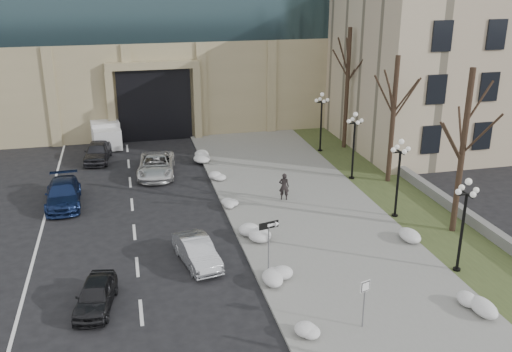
{
  "coord_description": "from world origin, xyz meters",
  "views": [
    {
      "loc": [
        -6.55,
        -15.11,
        13.58
      ],
      "look_at": [
        -0.13,
        11.88,
        3.5
      ],
      "focal_mm": 40.0,
      "sensor_mm": 36.0,
      "label": 1
    }
  ],
  "objects_px": {
    "box_truck": "(105,131)",
    "lamppost_d": "(321,114)",
    "keep_sign": "(365,294)",
    "lamppost_a": "(464,213)",
    "lamppost_b": "(399,168)",
    "car_e": "(98,152)",
    "pedestrian": "(284,186)",
    "car_d": "(156,165)",
    "lamppost_c": "(354,137)",
    "car_a": "(96,295)",
    "car_b": "(197,251)",
    "car_c": "(63,194)",
    "one_way_sign": "(272,231)"
  },
  "relations": [
    {
      "from": "car_e",
      "to": "pedestrian",
      "type": "relative_size",
      "value": 2.51
    },
    {
      "from": "car_a",
      "to": "car_d",
      "type": "height_order",
      "value": "car_d"
    },
    {
      "from": "keep_sign",
      "to": "lamppost_c",
      "type": "relative_size",
      "value": 0.46
    },
    {
      "from": "car_b",
      "to": "keep_sign",
      "type": "relative_size",
      "value": 1.79
    },
    {
      "from": "keep_sign",
      "to": "lamppost_c",
      "type": "distance_m",
      "value": 17.45
    },
    {
      "from": "car_d",
      "to": "car_e",
      "type": "distance_m",
      "value": 5.81
    },
    {
      "from": "lamppost_b",
      "to": "car_e",
      "type": "bearing_deg",
      "value": 139.08
    },
    {
      "from": "car_d",
      "to": "car_e",
      "type": "relative_size",
      "value": 1.22
    },
    {
      "from": "car_b",
      "to": "pedestrian",
      "type": "distance_m",
      "value": 9.22
    },
    {
      "from": "car_e",
      "to": "lamppost_b",
      "type": "xyz_separation_m",
      "value": [
        16.98,
        -14.72,
        2.34
      ]
    },
    {
      "from": "pedestrian",
      "to": "keep_sign",
      "type": "xyz_separation_m",
      "value": [
        -0.64,
        -13.63,
        0.64
      ]
    },
    {
      "from": "box_truck",
      "to": "lamppost_d",
      "type": "xyz_separation_m",
      "value": [
        16.5,
        -6.76,
        2.1
      ]
    },
    {
      "from": "car_d",
      "to": "box_truck",
      "type": "xyz_separation_m",
      "value": [
        -3.56,
        9.21,
        0.25
      ]
    },
    {
      "from": "keep_sign",
      "to": "lamppost_a",
      "type": "bearing_deg",
      "value": 9.5
    },
    {
      "from": "keep_sign",
      "to": "lamppost_b",
      "type": "distance_m",
      "value": 11.65
    },
    {
      "from": "keep_sign",
      "to": "car_c",
      "type": "bearing_deg",
      "value": 109.92
    },
    {
      "from": "car_c",
      "to": "car_d",
      "type": "bearing_deg",
      "value": 32.8
    },
    {
      "from": "car_d",
      "to": "one_way_sign",
      "type": "bearing_deg",
      "value": -67.58
    },
    {
      "from": "car_a",
      "to": "lamppost_a",
      "type": "relative_size",
      "value": 0.76
    },
    {
      "from": "car_e",
      "to": "lamppost_a",
      "type": "bearing_deg",
      "value": -44.75
    },
    {
      "from": "lamppost_c",
      "to": "keep_sign",
      "type": "bearing_deg",
      "value": -110.96
    },
    {
      "from": "lamppost_b",
      "to": "car_a",
      "type": "bearing_deg",
      "value": -161.1
    },
    {
      "from": "pedestrian",
      "to": "car_d",
      "type": "bearing_deg",
      "value": -24.69
    },
    {
      "from": "car_a",
      "to": "lamppost_c",
      "type": "distance_m",
      "value": 20.76
    },
    {
      "from": "lamppost_c",
      "to": "car_d",
      "type": "bearing_deg",
      "value": 162.6
    },
    {
      "from": "car_d",
      "to": "keep_sign",
      "type": "relative_size",
      "value": 2.38
    },
    {
      "from": "car_d",
      "to": "one_way_sign",
      "type": "xyz_separation_m",
      "value": [
        4.29,
        -15.28,
        1.56
      ]
    },
    {
      "from": "car_b",
      "to": "car_d",
      "type": "distance_m",
      "value": 13.4
    },
    {
      "from": "car_a",
      "to": "car_d",
      "type": "xyz_separation_m",
      "value": [
        3.68,
        16.24,
        0.11
      ]
    },
    {
      "from": "lamppost_a",
      "to": "lamppost_b",
      "type": "relative_size",
      "value": 1.0
    },
    {
      "from": "car_e",
      "to": "one_way_sign",
      "type": "relative_size",
      "value": 1.55
    },
    {
      "from": "one_way_sign",
      "to": "lamppost_c",
      "type": "height_order",
      "value": "lamppost_c"
    },
    {
      "from": "one_way_sign",
      "to": "lamppost_a",
      "type": "bearing_deg",
      "value": -25.28
    },
    {
      "from": "car_c",
      "to": "car_e",
      "type": "height_order",
      "value": "car_e"
    },
    {
      "from": "lamppost_c",
      "to": "car_b",
      "type": "bearing_deg",
      "value": -142.0
    },
    {
      "from": "keep_sign",
      "to": "lamppost_c",
      "type": "height_order",
      "value": "lamppost_c"
    },
    {
      "from": "box_truck",
      "to": "keep_sign",
      "type": "distance_m",
      "value": 31.25
    },
    {
      "from": "car_a",
      "to": "car_b",
      "type": "bearing_deg",
      "value": 41.34
    },
    {
      "from": "car_e",
      "to": "lamppost_d",
      "type": "bearing_deg",
      "value": 0.79
    },
    {
      "from": "car_e",
      "to": "box_truck",
      "type": "xyz_separation_m",
      "value": [
        0.48,
        5.04,
        0.24
      ]
    },
    {
      "from": "car_e",
      "to": "box_truck",
      "type": "height_order",
      "value": "box_truck"
    },
    {
      "from": "one_way_sign",
      "to": "lamppost_d",
      "type": "height_order",
      "value": "lamppost_d"
    },
    {
      "from": "car_e",
      "to": "lamppost_c",
      "type": "height_order",
      "value": "lamppost_c"
    },
    {
      "from": "pedestrian",
      "to": "car_c",
      "type": "bearing_deg",
      "value": 6.63
    },
    {
      "from": "car_d",
      "to": "keep_sign",
      "type": "bearing_deg",
      "value": -64.96
    },
    {
      "from": "box_truck",
      "to": "lamppost_c",
      "type": "height_order",
      "value": "lamppost_c"
    },
    {
      "from": "pedestrian",
      "to": "lamppost_b",
      "type": "bearing_deg",
      "value": 162.62
    },
    {
      "from": "car_e",
      "to": "pedestrian",
      "type": "xyz_separation_m",
      "value": [
        11.4,
        -10.83,
        0.24
      ]
    },
    {
      "from": "box_truck",
      "to": "lamppost_d",
      "type": "relative_size",
      "value": 1.37
    },
    {
      "from": "pedestrian",
      "to": "lamppost_a",
      "type": "xyz_separation_m",
      "value": [
        5.58,
        -10.39,
        2.1
      ]
    }
  ]
}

